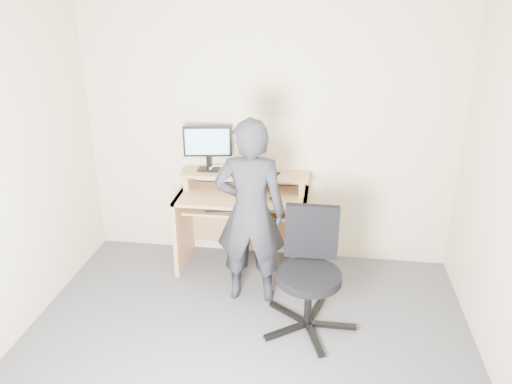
% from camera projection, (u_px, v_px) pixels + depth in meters
% --- Properties ---
extents(ground, '(3.50, 3.50, 0.00)m').
position_uv_depth(ground, '(238.00, 372.00, 3.53)').
color(ground, '#56565B').
rests_on(ground, ground).
extents(back_wall, '(3.50, 0.02, 2.50)m').
position_uv_depth(back_wall, '(268.00, 134.00, 4.65)').
color(back_wall, beige).
rests_on(back_wall, ground).
extents(desk, '(1.20, 0.60, 0.91)m').
position_uv_depth(desk, '(244.00, 211.00, 4.74)').
color(desk, tan).
rests_on(desk, ground).
extents(monitor, '(0.45, 0.13, 0.43)m').
position_uv_depth(monitor, '(208.00, 144.00, 4.63)').
color(monitor, black).
rests_on(monitor, desk).
extents(external_drive, '(0.09, 0.14, 0.20)m').
position_uv_depth(external_drive, '(247.00, 163.00, 4.63)').
color(external_drive, black).
rests_on(external_drive, desk).
extents(travel_mug, '(0.10, 0.10, 0.19)m').
position_uv_depth(travel_mug, '(253.00, 162.00, 4.64)').
color(travel_mug, silver).
rests_on(travel_mug, desk).
extents(smartphone, '(0.10, 0.14, 0.01)m').
position_uv_depth(smartphone, '(275.00, 174.00, 4.61)').
color(smartphone, black).
rests_on(smartphone, desk).
extents(charger, '(0.05, 0.04, 0.03)m').
position_uv_depth(charger, '(228.00, 172.00, 4.62)').
color(charger, black).
rests_on(charger, desk).
extents(headphones, '(0.19, 0.19, 0.06)m').
position_uv_depth(headphones, '(218.00, 169.00, 4.73)').
color(headphones, silver).
rests_on(headphones, desk).
extents(keyboard, '(0.49, 0.28, 0.03)m').
position_uv_depth(keyboard, '(231.00, 206.00, 4.56)').
color(keyboard, black).
rests_on(keyboard, desk).
extents(mouse, '(0.10, 0.06, 0.04)m').
position_uv_depth(mouse, '(275.00, 199.00, 4.46)').
color(mouse, black).
rests_on(mouse, desk).
extents(office_chair, '(0.72, 0.76, 0.95)m').
position_uv_depth(office_chair, '(310.00, 266.00, 3.86)').
color(office_chair, black).
rests_on(office_chair, ground).
extents(person, '(0.60, 0.40, 1.61)m').
position_uv_depth(person, '(250.00, 213.00, 4.09)').
color(person, black).
rests_on(person, ground).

